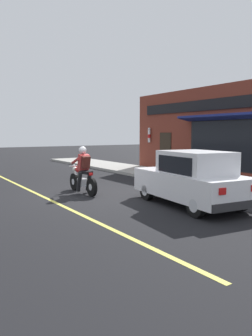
# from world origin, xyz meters

# --- Properties ---
(ground_plane) EXTENTS (80.00, 80.00, 0.00)m
(ground_plane) POSITION_xyz_m (0.00, 0.00, 0.00)
(ground_plane) COLOR black
(sidewalk_curb) EXTENTS (2.60, 22.00, 0.14)m
(sidewalk_curb) POSITION_xyz_m (4.80, 3.00, 0.07)
(sidewalk_curb) COLOR #9E9B93
(sidewalk_curb) RESTS_ON ground
(lane_stripe) EXTENTS (0.12, 19.80, 0.01)m
(lane_stripe) POSITION_xyz_m (-1.80, 3.00, 0.00)
(lane_stripe) COLOR #D1C64C
(lane_stripe) RESTS_ON ground
(storefront_building) EXTENTS (1.25, 10.62, 4.20)m
(storefront_building) POSITION_xyz_m (6.33, 0.81, 2.11)
(storefront_building) COLOR maroon
(storefront_building) RESTS_ON ground
(motorcycle_with_rider) EXTENTS (0.56, 2.02, 1.62)m
(motorcycle_with_rider) POSITION_xyz_m (-0.43, 0.45, 0.68)
(motorcycle_with_rider) COLOR black
(motorcycle_with_rider) RESTS_ON ground
(car_hatchback) EXTENTS (2.07, 3.94, 1.57)m
(car_hatchback) POSITION_xyz_m (1.30, -3.02, 0.77)
(car_hatchback) COLOR black
(car_hatchback) RESTS_ON ground
(fire_hydrant) EXTENTS (0.36, 0.24, 0.88)m
(fire_hydrant) POSITION_xyz_m (5.11, -1.15, 0.57)
(fire_hydrant) COLOR red
(fire_hydrant) RESTS_ON sidewalk_curb
(trash_bin) EXTENTS (0.56, 0.56, 0.98)m
(trash_bin) POSITION_xyz_m (5.58, 2.35, 0.64)
(trash_bin) COLOR #514C47
(trash_bin) RESTS_ON sidewalk_curb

